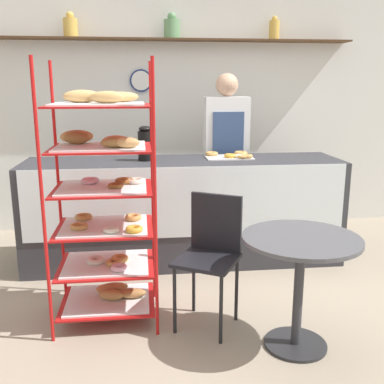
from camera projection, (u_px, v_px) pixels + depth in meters
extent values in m
plane|color=gray|center=(197.00, 310.00, 3.31)|extent=(14.00, 14.00, 0.00)
cube|color=white|center=(174.00, 109.00, 5.06)|extent=(10.00, 0.06, 2.70)
cube|color=#4C331E|center=(174.00, 40.00, 4.74)|extent=(3.84, 0.24, 0.02)
cylinder|color=gold|center=(71.00, 28.00, 4.60)|extent=(0.15, 0.15, 0.19)
sphere|color=gold|center=(70.00, 16.00, 4.57)|extent=(0.08, 0.08, 0.08)
cylinder|color=#669966|center=(172.00, 29.00, 4.72)|extent=(0.17, 0.17, 0.19)
sphere|color=#669966|center=(172.00, 17.00, 4.69)|extent=(0.09, 0.09, 0.09)
cylinder|color=gold|center=(274.00, 30.00, 4.84)|extent=(0.11, 0.11, 0.20)
sphere|color=gold|center=(275.00, 19.00, 4.81)|extent=(0.06, 0.06, 0.06)
cylinder|color=navy|center=(141.00, 81.00, 4.90)|extent=(0.24, 0.03, 0.24)
cylinder|color=white|center=(141.00, 81.00, 4.88)|extent=(0.21, 0.00, 0.21)
cube|color=#333338|center=(184.00, 211.00, 4.17)|extent=(2.86, 0.70, 0.95)
cube|color=silver|center=(188.00, 203.00, 3.79)|extent=(2.75, 0.01, 0.61)
cylinder|color=#B71414|center=(43.00, 209.00, 2.70)|extent=(0.02, 0.02, 1.78)
cylinder|color=#B71414|center=(155.00, 205.00, 2.78)|extent=(0.02, 0.02, 1.78)
cylinder|color=#B71414|center=(59.00, 188.00, 3.24)|extent=(0.02, 0.02, 1.78)
cylinder|color=#B71414|center=(153.00, 186.00, 3.31)|extent=(0.02, 0.02, 1.78)
cube|color=#B71414|center=(108.00, 301.00, 3.18)|extent=(0.65, 0.53, 0.01)
cube|color=white|center=(108.00, 299.00, 3.18)|extent=(0.57, 0.47, 0.01)
ellipsoid|color=#B27F47|center=(132.00, 293.00, 3.19)|extent=(0.20, 0.10, 0.07)
ellipsoid|color=#B27F47|center=(111.00, 295.00, 3.15)|extent=(0.19, 0.12, 0.08)
ellipsoid|color=tan|center=(112.00, 288.00, 3.26)|extent=(0.24, 0.12, 0.08)
cube|color=#B71414|center=(106.00, 265.00, 3.12)|extent=(0.65, 0.53, 0.01)
cube|color=white|center=(106.00, 264.00, 3.12)|extent=(0.57, 0.47, 0.01)
torus|color=#EAB2C1|center=(119.00, 268.00, 2.99)|extent=(0.11, 0.11, 0.03)
torus|color=tan|center=(114.00, 262.00, 3.08)|extent=(0.12, 0.12, 0.03)
torus|color=tan|center=(120.00, 259.00, 3.14)|extent=(0.12, 0.12, 0.04)
torus|color=silver|center=(96.00, 260.00, 3.11)|extent=(0.12, 0.12, 0.04)
cube|color=#B71414|center=(105.00, 228.00, 3.06)|extent=(0.65, 0.53, 0.01)
cube|color=white|center=(105.00, 226.00, 3.06)|extent=(0.57, 0.47, 0.01)
torus|color=tan|center=(84.00, 217.00, 3.19)|extent=(0.12, 0.12, 0.03)
torus|color=tan|center=(79.00, 226.00, 2.98)|extent=(0.12, 0.12, 0.03)
torus|color=gold|center=(134.00, 229.00, 2.91)|extent=(0.11, 0.11, 0.04)
torus|color=silver|center=(111.00, 230.00, 2.91)|extent=(0.11, 0.11, 0.03)
torus|color=tan|center=(133.00, 217.00, 3.17)|extent=(0.12, 0.12, 0.04)
cube|color=#B71414|center=(103.00, 189.00, 3.00)|extent=(0.65, 0.53, 0.01)
cube|color=white|center=(103.00, 187.00, 2.99)|extent=(0.57, 0.47, 0.01)
torus|color=brown|center=(116.00, 186.00, 2.94)|extent=(0.10, 0.10, 0.03)
torus|color=#EAB2C1|center=(90.00, 180.00, 3.11)|extent=(0.12, 0.12, 0.03)
torus|color=#EAB2C1|center=(90.00, 181.00, 3.08)|extent=(0.12, 0.12, 0.03)
torus|color=brown|center=(124.00, 181.00, 3.08)|extent=(0.13, 0.13, 0.03)
torus|color=silver|center=(136.00, 181.00, 3.08)|extent=(0.12, 0.12, 0.03)
cube|color=#B71414|center=(101.00, 148.00, 2.93)|extent=(0.65, 0.53, 0.01)
cube|color=white|center=(101.00, 146.00, 2.93)|extent=(0.57, 0.47, 0.01)
ellipsoid|color=tan|center=(77.00, 137.00, 3.03)|extent=(0.23, 0.14, 0.09)
ellipsoid|color=olive|center=(116.00, 143.00, 2.81)|extent=(0.20, 0.10, 0.06)
ellipsoid|color=tan|center=(116.00, 141.00, 2.90)|extent=(0.18, 0.09, 0.07)
ellipsoid|color=olive|center=(77.00, 138.00, 2.99)|extent=(0.18, 0.11, 0.08)
ellipsoid|color=tan|center=(127.00, 143.00, 2.80)|extent=(0.17, 0.10, 0.07)
cube|color=#B71414|center=(99.00, 106.00, 2.87)|extent=(0.65, 0.53, 0.01)
cube|color=white|center=(99.00, 104.00, 2.87)|extent=(0.57, 0.47, 0.01)
ellipsoid|color=tan|center=(105.00, 97.00, 2.83)|extent=(0.20, 0.11, 0.07)
ellipsoid|color=tan|center=(108.00, 97.00, 2.77)|extent=(0.22, 0.12, 0.08)
ellipsoid|color=tan|center=(122.00, 97.00, 2.99)|extent=(0.24, 0.14, 0.07)
ellipsoid|color=tan|center=(82.00, 96.00, 2.88)|extent=(0.24, 0.12, 0.08)
ellipsoid|color=tan|center=(78.00, 97.00, 2.92)|extent=(0.19, 0.10, 0.08)
cube|color=#282833|center=(225.00, 196.00, 4.74)|extent=(0.27, 0.19, 0.95)
cube|color=silver|center=(226.00, 124.00, 4.56)|extent=(0.45, 0.22, 0.55)
cube|color=#334770|center=(228.00, 135.00, 4.47)|extent=(0.31, 0.01, 0.46)
sphere|color=tan|center=(227.00, 85.00, 4.47)|extent=(0.23, 0.23, 0.23)
cylinder|color=#262628|center=(295.00, 344.00, 2.85)|extent=(0.39, 0.39, 0.02)
cylinder|color=#333338|center=(298.00, 293.00, 2.77)|extent=(0.06, 0.06, 0.68)
cylinder|color=#4C4C51|center=(301.00, 239.00, 2.69)|extent=(0.72, 0.72, 0.02)
cylinder|color=black|center=(175.00, 300.00, 2.95)|extent=(0.02, 0.02, 0.47)
cylinder|color=black|center=(221.00, 310.00, 2.83)|extent=(0.02, 0.02, 0.47)
cylinder|color=black|center=(194.00, 281.00, 3.24)|extent=(0.02, 0.02, 0.47)
cylinder|color=black|center=(237.00, 289.00, 3.11)|extent=(0.02, 0.02, 0.47)
cube|color=black|center=(207.00, 260.00, 2.97)|extent=(0.52, 0.52, 0.03)
cube|color=black|center=(216.00, 222.00, 3.08)|extent=(0.33, 0.20, 0.40)
cylinder|color=black|center=(145.00, 146.00, 4.01)|extent=(0.13, 0.13, 0.26)
ellipsoid|color=black|center=(145.00, 129.00, 3.97)|extent=(0.11, 0.11, 0.05)
cube|color=white|center=(229.00, 157.00, 4.18)|extent=(0.43, 0.28, 0.01)
torus|color=tan|center=(212.00, 154.00, 4.24)|extent=(0.12, 0.12, 0.04)
torus|color=silver|center=(240.00, 156.00, 4.11)|extent=(0.10, 0.10, 0.03)
torus|color=tan|center=(246.00, 156.00, 4.10)|extent=(0.11, 0.11, 0.03)
torus|color=gold|center=(230.00, 156.00, 4.12)|extent=(0.11, 0.11, 0.04)
torus|color=tan|center=(241.00, 153.00, 4.26)|extent=(0.13, 0.13, 0.04)
torus|color=tan|center=(243.00, 157.00, 4.09)|extent=(0.11, 0.11, 0.03)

